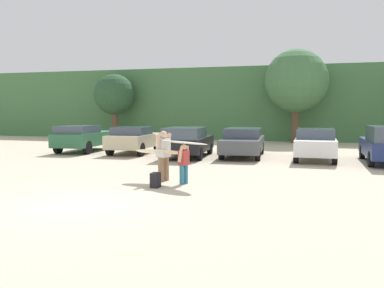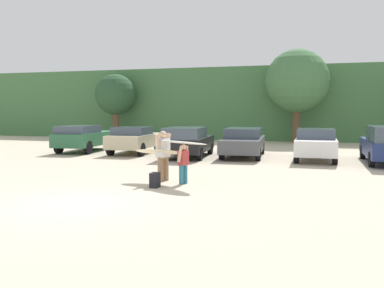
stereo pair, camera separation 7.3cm
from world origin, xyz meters
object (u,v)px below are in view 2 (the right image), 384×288
Objects in this scene: parked_car_black at (188,141)px; parked_car_white at (316,143)px; person_adult at (163,153)px; parked_car_champagne at (135,139)px; parked_car_dark_gray at (243,141)px; person_child at (183,162)px; surfboard_cream at (159,152)px; surfboard_white at (181,142)px; backpack_dropped at (155,180)px; parked_car_forest_green at (85,137)px.

parked_car_white is (6.07, 0.50, -0.01)m from parked_car_black.
parked_car_champagne is at bearing -41.63° from person_adult.
parked_car_black is at bearing 108.46° from parked_car_dark_gray.
person_adult is at bearing -5.13° from person_child.
parked_car_dark_gray is 8.18m from surfboard_cream.
person_child reaches higher than surfboard_cream.
parked_car_dark_gray is at bearing -95.30° from surfboard_cream.
person_adult is (4.52, -7.73, 0.16)m from parked_car_champagne.
parked_car_champagne is 3.38m from parked_car_black.
surfboard_white is 4.89× the size of backpack_dropped.
person_adult reaches higher than parked_car_white.
parked_car_dark_gray is 2.79× the size of surfboard_cream.
backpack_dropped is (0.17, -1.17, -0.71)m from person_adult.
parked_car_forest_green is 11.04m from person_adult.
parked_car_champagne is at bearing 88.07° from parked_car_dark_gray.
backpack_dropped is (1.42, -8.03, -0.57)m from parked_car_black.
parked_car_dark_gray is 1.12× the size of parked_car_white.
parked_car_dark_gray is (9.00, -0.02, -0.04)m from parked_car_forest_green.
parked_car_dark_gray is 8.03m from person_adult.
parked_car_champagne is 9.34m from parked_car_white.
parked_car_white is at bearing -99.40° from person_child.
parked_car_forest_green reaches higher than backpack_dropped.
parked_car_dark_gray is (5.85, 0.19, -0.00)m from parked_car_champagne.
parked_car_dark_gray is at bearing -90.77° from parked_car_champagne.
parked_car_white is 9.73m from backpack_dropped.
parked_car_white is at bearing -118.48° from surfboard_cream.
parked_car_white is (3.48, -0.56, 0.02)m from parked_car_dark_gray.
parked_car_forest_green is 11.07m from surfboard_cream.
parked_car_forest_green is 2.13× the size of surfboard_white.
person_adult is (1.25, -6.86, 0.14)m from parked_car_black.
parked_car_white is 3.42× the size of person_child.
parked_car_black is 2.05× the size of surfboard_white.
surfboard_cream is (1.16, -6.99, 0.18)m from parked_car_black.
person_adult reaches higher than parked_car_dark_gray.
person_adult is 0.95× the size of surfboard_cream.
surfboard_cream reaches higher than backpack_dropped.
backpack_dropped is (0.27, -1.04, -0.75)m from surfboard_cream.
person_adult is 1.38m from backpack_dropped.
parked_car_forest_green is at bearing 86.07° from parked_car_dark_gray.
parked_car_champagne is 10.07m from backpack_dropped.
backpack_dropped is at bearing 116.39° from person_adult.
parked_car_black is 0.93× the size of parked_car_dark_gray.
parked_car_forest_green is 1.16× the size of parked_car_champagne.
parked_car_black is 7.54m from surfboard_white.
parked_car_champagne is 0.89× the size of parked_car_black.
parked_car_dark_gray is at bearing -72.11° from parked_car_black.
parked_car_champagne is 8.96× the size of backpack_dropped.
surfboard_white is at bearing -138.66° from parked_car_forest_green.
surfboard_white is (2.00, -7.25, 0.53)m from parked_car_black.
parked_car_forest_green is 12.49m from parked_car_white.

